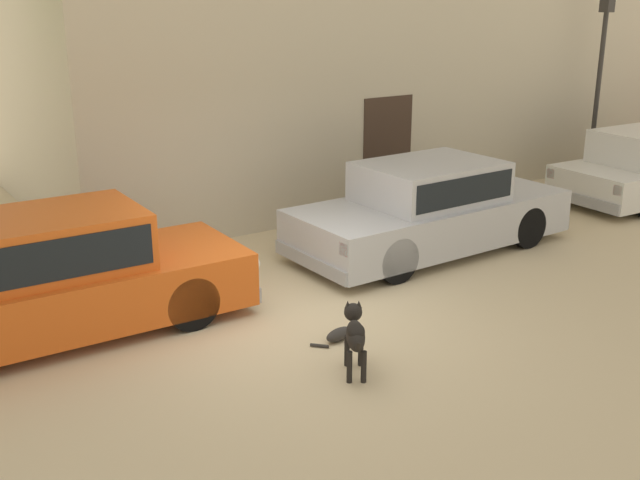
{
  "coord_description": "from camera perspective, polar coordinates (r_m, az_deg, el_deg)",
  "views": [
    {
      "loc": [
        -4.57,
        -7.5,
        3.91
      ],
      "look_at": [
        0.56,
        0.2,
        0.9
      ],
      "focal_mm": 43.01,
      "sensor_mm": 36.0,
      "label": 1
    }
  ],
  "objects": [
    {
      "name": "parked_sedan_nearest",
      "position": [
        9.52,
        -18.85,
        -2.5
      ],
      "size": [
        4.56,
        1.74,
        1.49
      ],
      "rotation": [
        0.0,
        0.0,
        -0.01
      ],
      "color": "#D15619",
      "rests_on": "ground_plane"
    },
    {
      "name": "stray_cat",
      "position": [
        9.07,
        1.52,
        -6.99
      ],
      "size": [
        0.67,
        0.23,
        0.16
      ],
      "rotation": [
        0.0,
        0.0,
        0.18
      ],
      "color": "#2D2B28",
      "rests_on": "ground_plane"
    },
    {
      "name": "stray_dog_spotted",
      "position": [
        8.21,
        2.63,
        -6.88
      ],
      "size": [
        0.58,
        0.87,
        0.7
      ],
      "rotation": [
        0.0,
        0.0,
        1.02
      ],
      "color": "black",
      "rests_on": "ground_plane"
    },
    {
      "name": "ground_plane",
      "position": [
        9.62,
        -2.14,
        -5.99
      ],
      "size": [
        80.0,
        80.0,
        0.0
      ],
      "primitive_type": "plane",
      "color": "#CCB78E"
    },
    {
      "name": "street_lamp",
      "position": [
        17.33,
        20.14,
        12.04
      ],
      "size": [
        0.22,
        0.22,
        3.78
      ],
      "color": "#2D2B28",
      "rests_on": "ground_plane"
    },
    {
      "name": "parked_sedan_second",
      "position": [
        12.09,
        8.19,
        2.43
      ],
      "size": [
        4.74,
        1.9,
        1.42
      ],
      "rotation": [
        0.0,
        0.0,
        0.02
      ],
      "color": "#B2B5BA",
      "rests_on": "ground_plane"
    }
  ]
}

